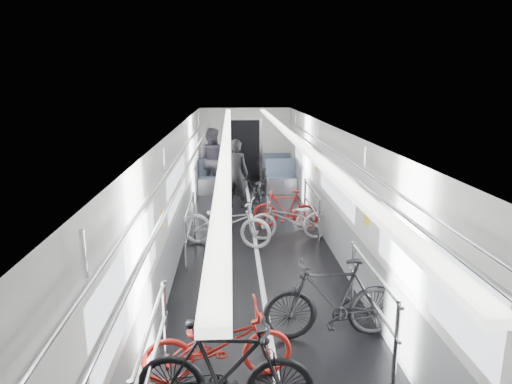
% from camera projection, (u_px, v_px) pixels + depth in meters
% --- Properties ---
extents(car_shell, '(3.02, 14.01, 2.41)m').
position_uv_depth(car_shell, '(253.00, 178.00, 10.22)').
color(car_shell, black).
rests_on(car_shell, ground).
extents(bike_left_near, '(1.72, 0.77, 0.87)m').
position_uv_depth(bike_left_near, '(218.00, 344.00, 5.01)').
color(bike_left_near, '#AB1D15').
rests_on(bike_left_near, floor).
extents(bike_left_mid, '(1.77, 0.64, 1.04)m').
position_uv_depth(bike_left_mid, '(226.00, 370.00, 4.41)').
color(bike_left_mid, black).
rests_on(bike_left_mid, floor).
extents(bike_left_far, '(1.97, 1.15, 0.98)m').
position_uv_depth(bike_left_far, '(226.00, 223.00, 9.13)').
color(bike_left_far, silver).
rests_on(bike_left_far, floor).
extents(bike_right_near, '(1.82, 0.58, 1.08)m').
position_uv_depth(bike_right_near, '(333.00, 299.00, 5.82)').
color(bike_right_near, black).
rests_on(bike_right_near, floor).
extents(bike_right_mid, '(1.74, 0.66, 0.90)m').
position_uv_depth(bike_right_mid, '(290.00, 219.00, 9.51)').
color(bike_right_mid, '#9D9DA1').
rests_on(bike_right_mid, floor).
extents(bike_right_far, '(1.53, 0.68, 0.89)m').
position_uv_depth(bike_right_far, '(285.00, 209.00, 10.24)').
color(bike_right_far, '#A11A13').
rests_on(bike_right_far, floor).
extents(bike_aisle, '(0.92, 1.71, 0.85)m').
position_uv_depth(bike_aisle, '(257.00, 192.00, 11.92)').
color(bike_aisle, black).
rests_on(bike_aisle, floor).
extents(person_standing, '(0.75, 0.59, 1.81)m').
position_uv_depth(person_standing, '(236.00, 174.00, 11.88)').
color(person_standing, black).
rests_on(person_standing, floor).
extents(person_seated, '(1.11, 0.98, 1.91)m').
position_uv_depth(person_seated, '(211.00, 160.00, 13.68)').
color(person_seated, '#363139').
rests_on(person_seated, floor).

